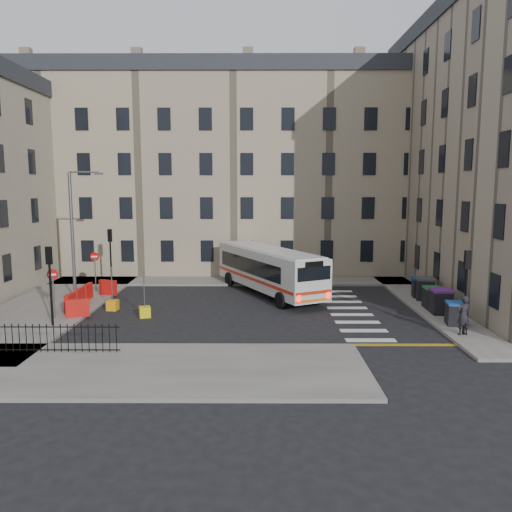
{
  "coord_description": "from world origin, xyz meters",
  "views": [
    {
      "loc": [
        -1.38,
        -28.99,
        7.26
      ],
      "look_at": [
        -1.5,
        1.6,
        3.0
      ],
      "focal_mm": 35.0,
      "sensor_mm": 36.0,
      "label": 1
    }
  ],
  "objects_px": {
    "wheelie_bin_e": "(420,287)",
    "bollard_chevron": "(145,312)",
    "bus": "(268,268)",
    "wheelie_bin_d": "(425,288)",
    "wheelie_bin_a": "(456,313)",
    "pedestrian": "(463,315)",
    "wheelie_bin_b": "(441,301)",
    "streetlamp": "(72,234)",
    "bollard_yellow": "(113,305)",
    "wheelie_bin_c": "(433,297)"
  },
  "relations": [
    {
      "from": "wheelie_bin_c",
      "to": "pedestrian",
      "type": "height_order",
      "value": "pedestrian"
    },
    {
      "from": "wheelie_bin_b",
      "to": "wheelie_bin_c",
      "type": "relative_size",
      "value": 1.11
    },
    {
      "from": "wheelie_bin_b",
      "to": "wheelie_bin_c",
      "type": "height_order",
      "value": "wheelie_bin_b"
    },
    {
      "from": "wheelie_bin_b",
      "to": "wheelie_bin_d",
      "type": "xyz_separation_m",
      "value": [
        0.28,
        3.53,
        0.01
      ]
    },
    {
      "from": "wheelie_bin_a",
      "to": "wheelie_bin_c",
      "type": "bearing_deg",
      "value": 98.9
    },
    {
      "from": "wheelie_bin_a",
      "to": "pedestrian",
      "type": "relative_size",
      "value": 0.64
    },
    {
      "from": "wheelie_bin_e",
      "to": "pedestrian",
      "type": "height_order",
      "value": "pedestrian"
    },
    {
      "from": "wheelie_bin_d",
      "to": "pedestrian",
      "type": "height_order",
      "value": "pedestrian"
    },
    {
      "from": "pedestrian",
      "to": "bollard_yellow",
      "type": "distance_m",
      "value": 19.31
    },
    {
      "from": "wheelie_bin_a",
      "to": "wheelie_bin_b",
      "type": "relative_size",
      "value": 0.88
    },
    {
      "from": "wheelie_bin_e",
      "to": "pedestrian",
      "type": "xyz_separation_m",
      "value": [
        -0.64,
        -8.4,
        0.32
      ]
    },
    {
      "from": "bus",
      "to": "wheelie_bin_b",
      "type": "distance_m",
      "value": 11.25
    },
    {
      "from": "wheelie_bin_b",
      "to": "wheelie_bin_c",
      "type": "bearing_deg",
      "value": 92.78
    },
    {
      "from": "streetlamp",
      "to": "wheelie_bin_c",
      "type": "xyz_separation_m",
      "value": [
        21.93,
        -2.19,
        -3.55
      ]
    },
    {
      "from": "bus",
      "to": "wheelie_bin_e",
      "type": "bearing_deg",
      "value": -35.44
    },
    {
      "from": "streetlamp",
      "to": "wheelie_bin_c",
      "type": "distance_m",
      "value": 22.33
    },
    {
      "from": "bus",
      "to": "pedestrian",
      "type": "bearing_deg",
      "value": -73.86
    },
    {
      "from": "wheelie_bin_c",
      "to": "wheelie_bin_d",
      "type": "relative_size",
      "value": 0.84
    },
    {
      "from": "streetlamp",
      "to": "wheelie_bin_d",
      "type": "distance_m",
      "value": 22.49
    },
    {
      "from": "wheelie_bin_c",
      "to": "wheelie_bin_e",
      "type": "xyz_separation_m",
      "value": [
        0.23,
        3.02,
        0.01
      ]
    },
    {
      "from": "streetlamp",
      "to": "bus",
      "type": "distance_m",
      "value": 12.81
    },
    {
      "from": "bollard_chevron",
      "to": "pedestrian",
      "type": "bearing_deg",
      "value": -13.1
    },
    {
      "from": "wheelie_bin_d",
      "to": "bus",
      "type": "bearing_deg",
      "value": -179.85
    },
    {
      "from": "bollard_chevron",
      "to": "wheelie_bin_a",
      "type": "bearing_deg",
      "value": -6.92
    },
    {
      "from": "wheelie_bin_e",
      "to": "bollard_chevron",
      "type": "distance_m",
      "value": 17.52
    },
    {
      "from": "streetlamp",
      "to": "bollard_yellow",
      "type": "height_order",
      "value": "streetlamp"
    },
    {
      "from": "wheelie_bin_a",
      "to": "wheelie_bin_d",
      "type": "height_order",
      "value": "wheelie_bin_d"
    },
    {
      "from": "wheelie_bin_b",
      "to": "wheelie_bin_c",
      "type": "distance_m",
      "value": 1.25
    },
    {
      "from": "wheelie_bin_d",
      "to": "pedestrian",
      "type": "relative_size",
      "value": 0.78
    },
    {
      "from": "streetlamp",
      "to": "bollard_chevron",
      "type": "height_order",
      "value": "streetlamp"
    },
    {
      "from": "wheelie_bin_a",
      "to": "pedestrian",
      "type": "xyz_separation_m",
      "value": [
        -0.34,
        -1.77,
        0.36
      ]
    },
    {
      "from": "bus",
      "to": "wheelie_bin_c",
      "type": "bearing_deg",
      "value": -51.98
    },
    {
      "from": "wheelie_bin_b",
      "to": "pedestrian",
      "type": "height_order",
      "value": "pedestrian"
    },
    {
      "from": "streetlamp",
      "to": "wheelie_bin_e",
      "type": "height_order",
      "value": "streetlamp"
    },
    {
      "from": "wheelie_bin_a",
      "to": "bollard_yellow",
      "type": "bearing_deg",
      "value": 179.03
    },
    {
      "from": "bus",
      "to": "wheelie_bin_e",
      "type": "relative_size",
      "value": 8.55
    },
    {
      "from": "streetlamp",
      "to": "pedestrian",
      "type": "xyz_separation_m",
      "value": [
        21.53,
        -7.57,
        -3.22
      ]
    },
    {
      "from": "wheelie_bin_d",
      "to": "bollard_yellow",
      "type": "height_order",
      "value": "wheelie_bin_d"
    },
    {
      "from": "streetlamp",
      "to": "wheelie_bin_e",
      "type": "distance_m",
      "value": 22.46
    },
    {
      "from": "wheelie_bin_b",
      "to": "wheelie_bin_d",
      "type": "height_order",
      "value": "wheelie_bin_d"
    },
    {
      "from": "wheelie_bin_d",
      "to": "bollard_chevron",
      "type": "xyz_separation_m",
      "value": [
        -16.95,
        -3.87,
        -0.56
      ]
    },
    {
      "from": "wheelie_bin_a",
      "to": "wheelie_bin_e",
      "type": "relative_size",
      "value": 0.94
    },
    {
      "from": "bollard_yellow",
      "to": "bollard_chevron",
      "type": "height_order",
      "value": "same"
    },
    {
      "from": "pedestrian",
      "to": "bollard_chevron",
      "type": "relative_size",
      "value": 3.21
    },
    {
      "from": "bus",
      "to": "bollard_yellow",
      "type": "bearing_deg",
      "value": 179.14
    },
    {
      "from": "pedestrian",
      "to": "bollard_yellow",
      "type": "height_order",
      "value": "pedestrian"
    },
    {
      "from": "bollard_yellow",
      "to": "wheelie_bin_a",
      "type": "bearing_deg",
      "value": -10.81
    },
    {
      "from": "wheelie_bin_a",
      "to": "bollard_chevron",
      "type": "distance_m",
      "value": 16.73
    },
    {
      "from": "bus",
      "to": "wheelie_bin_d",
      "type": "relative_size",
      "value": 7.45
    },
    {
      "from": "wheelie_bin_a",
      "to": "wheelie_bin_e",
      "type": "xyz_separation_m",
      "value": [
        0.29,
        6.63,
        0.04
      ]
    }
  ]
}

